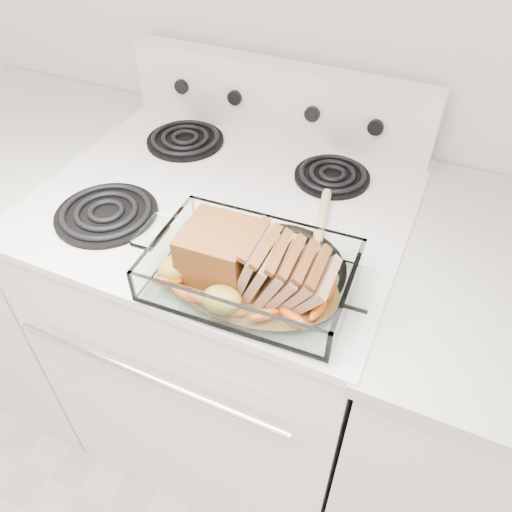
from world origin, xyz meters
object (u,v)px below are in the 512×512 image
at_px(pork_roast, 243,259).
at_px(baking_dish, 251,276).
at_px(counter_left, 46,263).
at_px(electric_range, 232,327).
at_px(counter_right, 479,422).

bearing_deg(pork_roast, baking_dish, -23.51).
height_order(counter_left, baking_dish, baking_dish).
bearing_deg(electric_range, counter_left, -179.90).
bearing_deg(counter_right, pork_roast, -157.13).
xyz_separation_m(counter_right, baking_dish, (-0.50, -0.22, 0.50)).
bearing_deg(counter_left, counter_right, 0.00).
distance_m(electric_range, baking_dish, 0.55).
height_order(counter_left, pork_roast, pork_roast).
xyz_separation_m(electric_range, counter_right, (0.66, -0.00, -0.02)).
distance_m(counter_right, baking_dish, 0.74).
bearing_deg(pork_roast, counter_left, 141.48).
xyz_separation_m(electric_range, pork_roast, (0.15, -0.22, 0.51)).
bearing_deg(baking_dish, counter_right, 20.90).
bearing_deg(counter_left, electric_range, 0.10).
relative_size(counter_right, baking_dish, 2.71).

